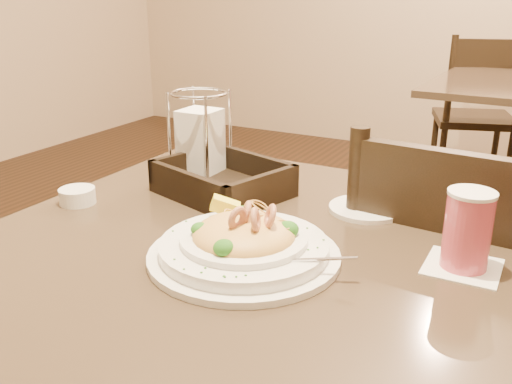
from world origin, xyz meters
The scene contains 9 objects.
main_table centered at (0.00, 0.00, 0.52)m, with size 0.90×0.90×0.77m.
dining_chair_near centered at (0.30, 0.32, 0.50)m, with size 0.45×0.45×0.93m.
dining_chair_far centered at (0.01, 2.61, 0.50)m, with size 0.53×0.53×0.93m.
pasta_bowl centered at (0.02, -0.07, 0.79)m, with size 0.33×0.30×0.10m.
drink_glass centered at (0.33, 0.07, 0.83)m, with size 0.11×0.11×0.12m.
bread_basket centered at (-0.16, 0.17, 0.79)m, with size 0.29×0.26×0.07m.
napkin_caddy centered at (-0.25, 0.24, 0.85)m, with size 0.12×0.12×0.20m.
side_plate centered at (0.13, 0.22, 0.77)m, with size 0.14×0.14×0.01m, color white.
butter_ramekin centered at (-0.38, -0.01, 0.78)m, with size 0.07×0.07×0.03m, color white.
Camera 1 is at (0.42, -0.76, 1.17)m, focal length 40.00 mm.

